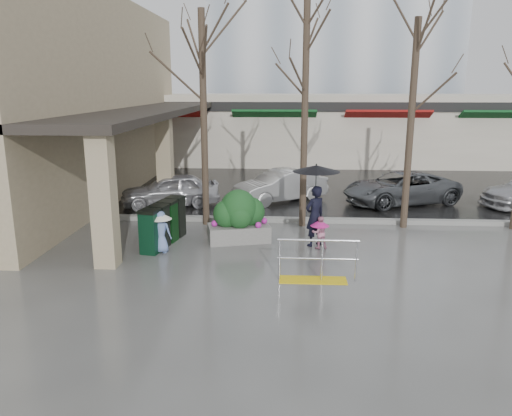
# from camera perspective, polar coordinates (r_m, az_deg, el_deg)

# --- Properties ---
(ground) EXTENTS (120.00, 120.00, 0.00)m
(ground) POSITION_cam_1_polar(r_m,az_deg,el_deg) (13.17, 0.54, -6.19)
(ground) COLOR #51514F
(ground) RESTS_ON ground
(street_asphalt) EXTENTS (120.00, 36.00, 0.01)m
(street_asphalt) POSITION_cam_1_polar(r_m,az_deg,el_deg) (34.66, 2.33, 6.35)
(street_asphalt) COLOR black
(street_asphalt) RESTS_ON ground
(curb) EXTENTS (120.00, 0.30, 0.15)m
(curb) POSITION_cam_1_polar(r_m,az_deg,el_deg) (16.96, 1.21, -1.33)
(curb) COLOR gray
(curb) RESTS_ON ground
(near_building) EXTENTS (6.00, 18.00, 8.00)m
(near_building) POSITION_cam_1_polar(r_m,az_deg,el_deg) (22.51, -22.37, 11.52)
(near_building) COLOR tan
(near_building) RESTS_ON ground
(canopy_slab) EXTENTS (2.80, 18.00, 0.25)m
(canopy_slab) POSITION_cam_1_polar(r_m,az_deg,el_deg) (21.08, -11.72, 11.15)
(canopy_slab) COLOR #2D2823
(canopy_slab) RESTS_ON pillar_front
(pillar_front) EXTENTS (0.55, 0.55, 3.50)m
(pillar_front) POSITION_cam_1_polar(r_m,az_deg,el_deg) (12.98, -17.02, 0.95)
(pillar_front) COLOR tan
(pillar_front) RESTS_ON ground
(pillar_back) EXTENTS (0.55, 0.55, 3.50)m
(pillar_back) POSITION_cam_1_polar(r_m,az_deg,el_deg) (19.10, -10.36, 5.30)
(pillar_back) COLOR tan
(pillar_back) RESTS_ON ground
(storefront_row) EXTENTS (34.00, 6.74, 4.00)m
(storefront_row) POSITION_cam_1_polar(r_m,az_deg,el_deg) (30.46, 6.05, 9.05)
(storefront_row) COLOR beige
(storefront_row) RESTS_ON ground
(handrail) EXTENTS (1.90, 0.50, 1.03)m
(handrail) POSITION_cam_1_polar(r_m,az_deg,el_deg) (11.92, 6.85, -6.55)
(handrail) COLOR yellow
(handrail) RESTS_ON ground
(tree_west) EXTENTS (3.20, 3.20, 6.80)m
(tree_west) POSITION_cam_1_polar(r_m,az_deg,el_deg) (16.18, -6.13, 15.80)
(tree_west) COLOR #382B21
(tree_west) RESTS_ON ground
(tree_midwest) EXTENTS (3.20, 3.20, 7.00)m
(tree_midwest) POSITION_cam_1_polar(r_m,az_deg,el_deg) (15.99, 5.73, 16.37)
(tree_midwest) COLOR #382B21
(tree_midwest) RESTS_ON ground
(tree_mideast) EXTENTS (3.20, 3.20, 6.50)m
(tree_mideast) POSITION_cam_1_polar(r_m,az_deg,el_deg) (16.43, 17.65, 14.43)
(tree_mideast) COLOR #382B21
(tree_mideast) RESTS_ON ground
(woman) EXTENTS (1.34, 1.34, 2.39)m
(woman) POSITION_cam_1_polar(r_m,az_deg,el_deg) (14.20, 6.81, 1.24)
(woman) COLOR black
(woman) RESTS_ON ground
(child_pink) EXTENTS (0.54, 0.54, 0.93)m
(child_pink) POSITION_cam_1_polar(r_m,az_deg,el_deg) (14.21, 7.29, -2.50)
(child_pink) COLOR pink
(child_pink) RESTS_ON ground
(child_blue) EXTENTS (0.65, 0.65, 1.18)m
(child_blue) POSITION_cam_1_polar(r_m,az_deg,el_deg) (13.96, -10.86, -2.28)
(child_blue) COLOR #6C86C1
(child_blue) RESTS_ON ground
(planter) EXTENTS (1.95, 1.30, 1.56)m
(planter) POSITION_cam_1_polar(r_m,az_deg,el_deg) (14.70, -1.95, -1.00)
(planter) COLOR slate
(planter) RESTS_ON ground
(news_boxes) EXTENTS (0.94, 2.26, 1.23)m
(news_boxes) POSITION_cam_1_polar(r_m,az_deg,el_deg) (14.71, -10.51, -1.75)
(news_boxes) COLOR #0B331E
(news_boxes) RESTS_ON ground
(car_a) EXTENTS (3.96, 2.45, 1.26)m
(car_a) POSITION_cam_1_polar(r_m,az_deg,el_deg) (19.30, -9.77, 2.04)
(car_a) COLOR silver
(car_a) RESTS_ON ground
(car_b) EXTENTS (3.91, 3.26, 1.26)m
(car_b) POSITION_cam_1_polar(r_m,az_deg,el_deg) (19.84, 2.80, 2.54)
(car_b) COLOR silver
(car_b) RESTS_ON ground
(car_c) EXTENTS (4.98, 3.53, 1.26)m
(car_c) POSITION_cam_1_polar(r_m,az_deg,el_deg) (20.24, 16.21, 2.23)
(car_c) COLOR #54585B
(car_c) RESTS_ON ground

